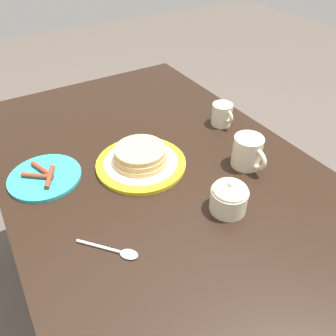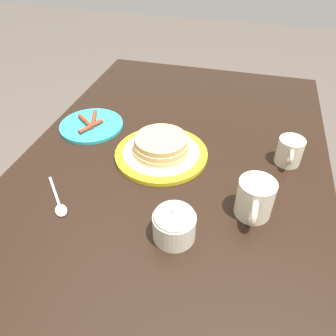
{
  "view_description": "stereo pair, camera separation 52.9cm",
  "coord_description": "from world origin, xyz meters",
  "px_view_note": "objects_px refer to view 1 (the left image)",
  "views": [
    {
      "loc": [
        0.64,
        -0.36,
        1.33
      ],
      "look_at": [
        0.04,
        0.0,
        0.76
      ],
      "focal_mm": 35.0,
      "sensor_mm": 36.0,
      "label": 1
    },
    {
      "loc": [
        0.66,
        0.17,
        1.3
      ],
      "look_at": [
        0.04,
        0.0,
        0.76
      ],
      "focal_mm": 35.0,
      "sensor_mm": 36.0,
      "label": 2
    }
  ],
  "objects_px": {
    "side_plate_bacon": "(45,177)",
    "creamer_pitcher": "(222,114)",
    "coffee_mug": "(248,152)",
    "sugar_bowl": "(229,197)",
    "spoon": "(118,251)",
    "pancake_plate": "(141,159)"
  },
  "relations": [
    {
      "from": "side_plate_bacon",
      "to": "pancake_plate",
      "type": "bearing_deg",
      "value": 71.28
    },
    {
      "from": "pancake_plate",
      "to": "creamer_pitcher",
      "type": "bearing_deg",
      "value": 100.26
    },
    {
      "from": "coffee_mug",
      "to": "creamer_pitcher",
      "type": "bearing_deg",
      "value": 159.83
    },
    {
      "from": "side_plate_bacon",
      "to": "spoon",
      "type": "bearing_deg",
      "value": 11.99
    },
    {
      "from": "pancake_plate",
      "to": "coffee_mug",
      "type": "relative_size",
      "value": 2.25
    },
    {
      "from": "creamer_pitcher",
      "to": "spoon",
      "type": "distance_m",
      "value": 0.61
    },
    {
      "from": "pancake_plate",
      "to": "sugar_bowl",
      "type": "height_order",
      "value": "sugar_bowl"
    },
    {
      "from": "side_plate_bacon",
      "to": "spoon",
      "type": "relative_size",
      "value": 1.64
    },
    {
      "from": "pancake_plate",
      "to": "creamer_pitcher",
      "type": "height_order",
      "value": "creamer_pitcher"
    },
    {
      "from": "coffee_mug",
      "to": "spoon",
      "type": "relative_size",
      "value": 0.96
    },
    {
      "from": "side_plate_bacon",
      "to": "creamer_pitcher",
      "type": "relative_size",
      "value": 1.93
    },
    {
      "from": "sugar_bowl",
      "to": "spoon",
      "type": "distance_m",
      "value": 0.29
    },
    {
      "from": "coffee_mug",
      "to": "pancake_plate",
      "type": "bearing_deg",
      "value": -120.83
    },
    {
      "from": "side_plate_bacon",
      "to": "spoon",
      "type": "xyz_separation_m",
      "value": [
        0.33,
        0.07,
        -0.0
      ]
    },
    {
      "from": "creamer_pitcher",
      "to": "spoon",
      "type": "bearing_deg",
      "value": -59.77
    },
    {
      "from": "side_plate_bacon",
      "to": "spoon",
      "type": "height_order",
      "value": "side_plate_bacon"
    },
    {
      "from": "coffee_mug",
      "to": "sugar_bowl",
      "type": "relative_size",
      "value": 1.26
    },
    {
      "from": "pancake_plate",
      "to": "coffee_mug",
      "type": "distance_m",
      "value": 0.31
    },
    {
      "from": "side_plate_bacon",
      "to": "coffee_mug",
      "type": "xyz_separation_m",
      "value": [
        0.24,
        0.52,
        0.04
      ]
    },
    {
      "from": "spoon",
      "to": "sugar_bowl",
      "type": "bearing_deg",
      "value": 85.87
    },
    {
      "from": "pancake_plate",
      "to": "side_plate_bacon",
      "type": "relative_size",
      "value": 1.31
    },
    {
      "from": "sugar_bowl",
      "to": "coffee_mug",
      "type": "bearing_deg",
      "value": 124.89
    }
  ]
}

